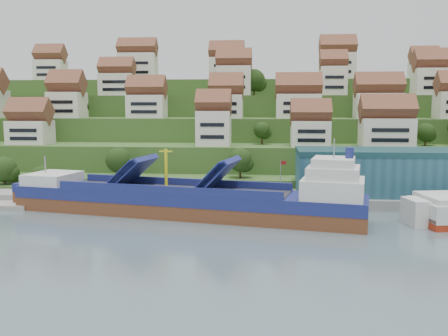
{
  "coord_description": "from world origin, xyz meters",
  "views": [
    {
      "loc": [
        14.85,
        -96.37,
        22.21
      ],
      "look_at": [
        5.52,
        14.0,
        8.0
      ],
      "focal_mm": 40.0,
      "sensor_mm": 36.0,
      "label": 1
    }
  ],
  "objects": [
    {
      "name": "ground",
      "position": [
        0.0,
        0.0,
        0.0
      ],
      "size": [
        300.0,
        300.0,
        0.0
      ],
      "primitive_type": "plane",
      "color": "slate",
      "rests_on": "ground"
    },
    {
      "name": "quay",
      "position": [
        20.0,
        15.0,
        1.1
      ],
      "size": [
        180.0,
        14.0,
        2.2
      ],
      "primitive_type": "cube",
      "color": "gray",
      "rests_on": "ground"
    },
    {
      "name": "hillside",
      "position": [
        0.0,
        103.55,
        10.66
      ],
      "size": [
        260.0,
        128.0,
        31.0
      ],
      "color": "#2D4C1E",
      "rests_on": "ground"
    },
    {
      "name": "hillside_village",
      "position": [
        5.2,
        61.86,
        24.7
      ],
      "size": [
        157.69,
        62.72,
        29.77
      ],
      "color": "silver",
      "rests_on": "ground"
    },
    {
      "name": "hillside_trees",
      "position": [
        -10.7,
        43.51,
        16.24
      ],
      "size": [
        142.82,
        62.89,
        31.08
      ],
      "color": "#213C14",
      "rests_on": "ground"
    },
    {
      "name": "warehouse",
      "position": [
        52.0,
        17.0,
        7.2
      ],
      "size": [
        60.0,
        15.0,
        10.0
      ],
      "primitive_type": "cube",
      "color": "#265567",
      "rests_on": "quay"
    },
    {
      "name": "flagpole",
      "position": [
        18.11,
        10.0,
        6.88
      ],
      "size": [
        1.28,
        0.16,
        8.0
      ],
      "color": "gray",
      "rests_on": "quay"
    },
    {
      "name": "cargo_ship",
      "position": [
        0.41,
        0.55,
        3.06
      ],
      "size": [
        72.24,
        25.35,
        15.77
      ],
      "rotation": [
        0.0,
        0.0,
        -0.2
      ],
      "color": "brown",
      "rests_on": "ground"
    }
  ]
}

